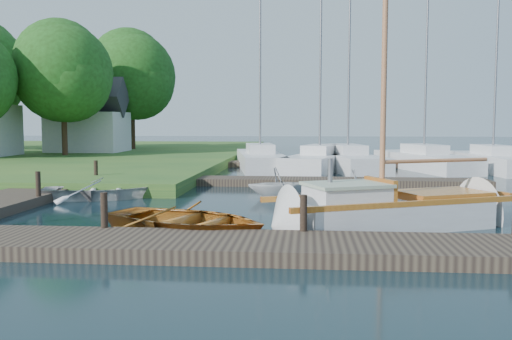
# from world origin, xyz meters

# --- Properties ---
(ground) EXTENTS (160.00, 160.00, 0.00)m
(ground) POSITION_xyz_m (0.00, 0.00, 0.00)
(ground) COLOR black
(ground) RESTS_ON ground
(near_dock) EXTENTS (18.00, 2.20, 0.30)m
(near_dock) POSITION_xyz_m (0.00, -6.00, 0.15)
(near_dock) COLOR #2E241E
(near_dock) RESTS_ON ground
(left_dock) EXTENTS (2.20, 18.00, 0.30)m
(left_dock) POSITION_xyz_m (-8.00, 2.00, 0.15)
(left_dock) COLOR #2E241E
(left_dock) RESTS_ON ground
(far_dock) EXTENTS (14.00, 1.60, 0.30)m
(far_dock) POSITION_xyz_m (2.00, 6.50, 0.15)
(far_dock) COLOR #2E241E
(far_dock) RESTS_ON ground
(pontoon) EXTENTS (30.00, 1.60, 0.30)m
(pontoon) POSITION_xyz_m (10.00, 16.00, 0.15)
(pontoon) COLOR #2E241E
(pontoon) RESTS_ON ground
(mooring_post_1) EXTENTS (0.16, 0.16, 0.80)m
(mooring_post_1) POSITION_xyz_m (-3.00, -5.00, 0.70)
(mooring_post_1) COLOR black
(mooring_post_1) RESTS_ON near_dock
(mooring_post_2) EXTENTS (0.16, 0.16, 0.80)m
(mooring_post_2) POSITION_xyz_m (1.50, -5.00, 0.70)
(mooring_post_2) COLOR black
(mooring_post_2) RESTS_ON near_dock
(mooring_post_4) EXTENTS (0.16, 0.16, 0.80)m
(mooring_post_4) POSITION_xyz_m (-7.00, 0.00, 0.70)
(mooring_post_4) COLOR black
(mooring_post_4) RESTS_ON left_dock
(mooring_post_5) EXTENTS (0.16, 0.16, 0.80)m
(mooring_post_5) POSITION_xyz_m (-7.00, 5.00, 0.70)
(mooring_post_5) COLOR black
(mooring_post_5) RESTS_ON left_dock
(sailboat) EXTENTS (7.32, 4.73, 9.83)m
(sailboat) POSITION_xyz_m (3.79, -2.77, 0.34)
(sailboat) COLOR silver
(sailboat) RESTS_ON ground
(dinghy) EXTENTS (5.08, 4.46, 0.87)m
(dinghy) POSITION_xyz_m (-1.31, -4.09, 0.44)
(dinghy) COLOR brown
(dinghy) RESTS_ON ground
(tender_a) EXTENTS (4.48, 3.71, 0.80)m
(tender_a) POSITION_xyz_m (-5.61, 1.72, 0.40)
(tender_a) COLOR silver
(tender_a) RESTS_ON ground
(tender_b) EXTENTS (2.69, 2.49, 1.17)m
(tender_b) POSITION_xyz_m (0.59, 2.59, 0.59)
(tender_b) COLOR silver
(tender_b) RESTS_ON ground
(tender_d) EXTENTS (2.30, 2.09, 1.06)m
(tender_d) POSITION_xyz_m (3.37, 3.40, 0.53)
(tender_d) COLOR silver
(tender_d) RESTS_ON ground
(marina_boat_0) EXTENTS (3.65, 9.02, 10.32)m
(marina_boat_0) POSITION_xyz_m (-1.09, 14.56, 0.56)
(marina_boat_0) COLOR silver
(marina_boat_0) RESTS_ON ground
(marina_boat_1) EXTENTS (4.25, 8.30, 10.42)m
(marina_boat_1) POSITION_xyz_m (2.23, 13.62, 0.57)
(marina_boat_1) COLOR silver
(marina_boat_1) RESTS_ON ground
(marina_boat_2) EXTENTS (3.95, 8.95, 10.47)m
(marina_boat_2) POSITION_xyz_m (3.78, 14.08, 0.56)
(marina_boat_2) COLOR silver
(marina_boat_2) RESTS_ON ground
(marina_boat_3) EXTENTS (4.61, 8.77, 12.84)m
(marina_boat_3) POSITION_xyz_m (7.98, 14.69, 0.58)
(marina_boat_3) COLOR silver
(marina_boat_3) RESTS_ON ground
(marina_boat_4) EXTENTS (3.10, 8.17, 9.63)m
(marina_boat_4) POSITION_xyz_m (11.47, 14.05, 0.56)
(marina_boat_4) COLOR silver
(marina_boat_4) RESTS_ON ground
(house_c) EXTENTS (5.25, 4.00, 5.28)m
(house_c) POSITION_xyz_m (-14.00, 22.00, 2.58)
(house_c) COLOR silver
(house_c) RESTS_ON shore
(tree_3) EXTENTS (6.41, 6.38, 8.74)m
(tree_3) POSITION_xyz_m (-14.00, 18.05, 5.81)
(tree_3) COLOR #332114
(tree_3) RESTS_ON shore
(tree_7) EXTENTS (6.83, 6.83, 9.38)m
(tree_7) POSITION_xyz_m (-12.00, 26.05, 6.20)
(tree_7) COLOR #332114
(tree_7) RESTS_ON shore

